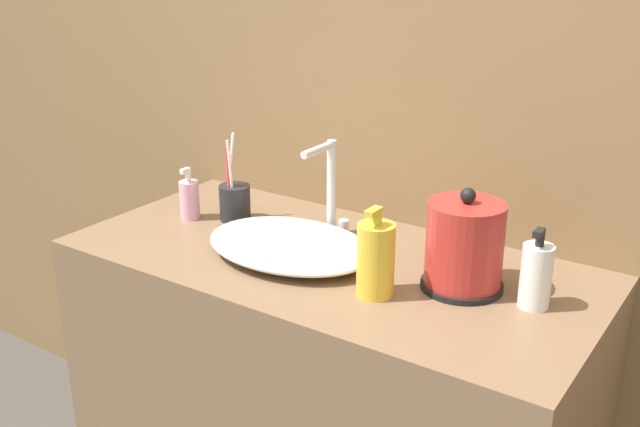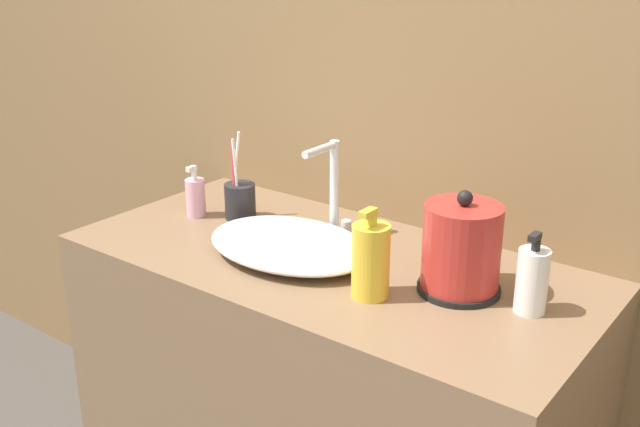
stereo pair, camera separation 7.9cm
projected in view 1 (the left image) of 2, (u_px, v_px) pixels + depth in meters
wall_back at (401, 52)px, 1.74m from camera, size 6.00×0.04×2.60m
vanity_counter at (328, 426)px, 1.80m from camera, size 1.18×0.56×0.89m
sink_basin at (290, 245)px, 1.65m from camera, size 0.39×0.28×0.05m
faucet at (330, 185)px, 1.73m from camera, size 0.06×0.12×0.23m
electric_kettle at (464, 249)px, 1.48m from camera, size 0.17×0.17×0.21m
toothbrush_cup at (235, 201)px, 1.85m from camera, size 0.08×0.08×0.22m
lotion_bottle at (536, 275)px, 1.41m from camera, size 0.06×0.06×0.16m
shampoo_bottle at (189, 199)px, 1.86m from camera, size 0.05×0.05×0.13m
mouthwash_bottle at (376, 259)px, 1.45m from camera, size 0.07×0.07×0.18m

